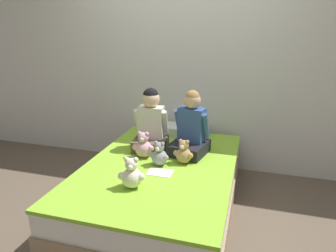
{
  "coord_description": "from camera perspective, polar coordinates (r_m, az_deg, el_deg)",
  "views": [
    {
      "loc": [
        0.75,
        -2.34,
        1.6
      ],
      "look_at": [
        0.0,
        0.24,
        0.72
      ],
      "focal_mm": 32.0,
      "sensor_mm": 36.0,
      "label": 1
    }
  ],
  "objects": [
    {
      "name": "ground_plane",
      "position": [
        2.93,
        -1.37,
        -15.02
      ],
      "size": [
        14.0,
        14.0,
        0.0
      ],
      "primitive_type": "plane",
      "color": "brown"
    },
    {
      "name": "child_on_right",
      "position": [
        2.87,
        4.35,
        -0.55
      ],
      "size": [
        0.38,
        0.42,
        0.62
      ],
      "rotation": [
        0.0,
        0.0,
        -0.21
      ],
      "color": "black",
      "rests_on": "bed"
    },
    {
      "name": "wall_behind_bed",
      "position": [
        3.49,
        3.75,
        12.24
      ],
      "size": [
        8.0,
        0.06,
        2.5
      ],
      "color": "silver",
      "rests_on": "ground_plane"
    },
    {
      "name": "pillow_at_headboard",
      "position": [
        3.41,
        2.58,
        -0.85
      ],
      "size": [
        0.58,
        0.27,
        0.11
      ],
      "color": "silver",
      "rests_on": "bed"
    },
    {
      "name": "teddy_bear_held_by_right_child",
      "position": [
        2.69,
        3.0,
        -5.2
      ],
      "size": [
        0.19,
        0.14,
        0.23
      ],
      "rotation": [
        0.0,
        0.0,
        -0.15
      ],
      "color": "tan",
      "rests_on": "bed"
    },
    {
      "name": "sign_card",
      "position": [
        2.56,
        -1.52,
        -8.81
      ],
      "size": [
        0.21,
        0.15,
        0.0
      ],
      "color": "white",
      "rests_on": "bed"
    },
    {
      "name": "teddy_bear_between_children",
      "position": [
        2.65,
        -1.66,
        -5.58
      ],
      "size": [
        0.19,
        0.14,
        0.22
      ],
      "rotation": [
        0.0,
        0.0,
        -0.15
      ],
      "color": "#939399",
      "rests_on": "bed"
    },
    {
      "name": "teddy_bear_at_foot_of_bed",
      "position": [
        2.31,
        -6.93,
        -9.22
      ],
      "size": [
        0.21,
        0.16,
        0.25
      ],
      "rotation": [
        0.0,
        0.0,
        0.18
      ],
      "color": "silver",
      "rests_on": "bed"
    },
    {
      "name": "bed",
      "position": [
        2.82,
        -1.41,
        -11.28
      ],
      "size": [
        1.31,
        1.92,
        0.44
      ],
      "color": "#997F60",
      "rests_on": "ground_plane"
    },
    {
      "name": "teddy_bear_held_by_left_child",
      "position": [
        2.82,
        -4.69,
        -3.9
      ],
      "size": [
        0.21,
        0.16,
        0.25
      ],
      "rotation": [
        0.0,
        0.0,
        0.03
      ],
      "color": "#DBA3B2",
      "rests_on": "bed"
    },
    {
      "name": "child_on_left",
      "position": [
        2.97,
        -3.28,
        0.53
      ],
      "size": [
        0.35,
        0.34,
        0.62
      ],
      "rotation": [
        0.0,
        0.0,
        0.09
      ],
      "color": "brown",
      "rests_on": "bed"
    }
  ]
}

